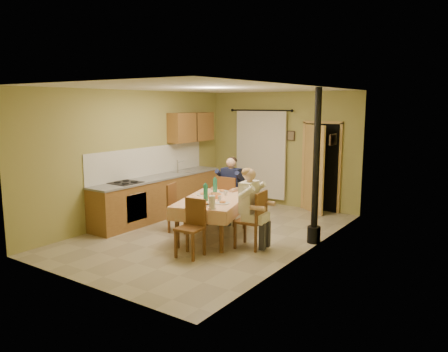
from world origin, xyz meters
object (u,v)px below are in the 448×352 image
Objects in this scene: dining_table at (213,218)px; man_right at (251,199)px; chair_near at (191,239)px; chair_right at (251,231)px; man_far at (231,183)px; chair_far at (230,210)px; stove_flue at (315,188)px; chair_left at (180,217)px.

man_right is at bearing -23.30° from dining_table.
man_right is at bearing -126.46° from chair_near.
man_right reaches higher than chair_right.
man_far is (-1.17, 1.11, 0.59)m from chair_right.
chair_far is 0.37× the size of stove_flue.
chair_right is at bearing -90.00° from man_right.
chair_right is 1.69m from chair_left.
chair_far reaches higher than dining_table.
man_right reaches higher than chair_near.
chair_near and chair_left have the same top height.
chair_right is 0.73× the size of man_far.
man_right reaches higher than chair_far.
stove_flue is at bearing -9.64° from chair_far.
chair_left is at bearing -120.58° from chair_far.
chair_left is 1.31m from man_far.
chair_right reaches higher than dining_table.
chair_far is 1.60m from chair_right.
dining_table is 1.04m from chair_far.
chair_far is 0.74× the size of man_right.
man_far reaches higher than chair_far.
man_far and man_right have the same top height.
chair_left is (-1.69, 0.06, -0.00)m from chair_right.
man_right is at bearing 71.61° from chair_left.
chair_right is (0.60, 0.96, 0.00)m from chair_near.
chair_far is 0.74× the size of man_far.
chair_near is 1.13m from chair_right.
chair_near is at bearing -127.15° from stove_flue.
chair_left is at bearing 165.21° from dining_table.
man_right reaches higher than dining_table.
chair_left reaches higher than dining_table.
man_far reaches higher than chair_near.
dining_table is 2.15× the size of chair_left.
chair_far is 2.12m from stove_flue.
man_right is at bearing -132.58° from stove_flue.
chair_near is 2.43m from stove_flue.
chair_far is 2.13m from chair_near.
chair_right is at bearing 71.68° from chair_left.
chair_far is (-0.29, 1.00, -0.09)m from dining_table.
chair_left is at bearing 82.26° from chair_right.
chair_near reaches higher than dining_table.
man_far is at bearing 90.00° from chair_far.
chair_far is 1.07× the size of chair_left.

